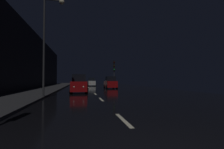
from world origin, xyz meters
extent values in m
cube|color=black|center=(0.00, 24.50, -0.01)|extent=(25.75, 84.00, 0.02)
cube|color=#28282B|center=(-6.67, 24.50, 0.07)|extent=(4.40, 84.00, 0.15)
cube|color=black|center=(-9.27, 21.00, 4.69)|extent=(0.80, 63.00, 9.37)
cube|color=beige|center=(0.00, 3.00, 0.01)|extent=(0.16, 2.20, 0.01)
cube|color=beige|center=(0.00, 9.61, 0.01)|extent=(0.16, 2.20, 0.01)
cube|color=beige|center=(0.00, 14.61, 0.01)|extent=(0.16, 2.20, 0.01)
cube|color=beige|center=(0.00, 24.12, 0.01)|extent=(0.16, 2.20, 0.01)
cube|color=beige|center=(0.00, 29.00, 0.01)|extent=(0.16, 2.20, 0.01)
cylinder|color=#38383A|center=(4.37, 25.77, 1.50)|extent=(0.12, 0.12, 3.00)
cube|color=black|center=(4.37, 25.77, 3.95)|extent=(0.35, 0.38, 1.90)
sphere|color=black|center=(4.35, 25.59, 4.58)|extent=(0.22, 0.22, 0.22)
sphere|color=black|center=(4.35, 25.59, 3.95)|extent=(0.22, 0.22, 0.22)
sphere|color=#19D84C|center=(4.35, 25.59, 3.32)|extent=(0.22, 0.22, 0.22)
cylinder|color=#2D2D30|center=(-4.57, 11.40, 4.16)|extent=(0.16, 0.16, 8.31)
cylinder|color=#2D2D30|center=(-3.87, 11.40, 8.26)|extent=(1.40, 0.10, 0.10)
sphere|color=beige|center=(-3.17, 11.40, 8.16)|extent=(0.44, 0.44, 0.44)
cube|color=maroon|center=(-1.73, 16.67, 0.77)|extent=(1.79, 4.17, 1.09)
cube|color=black|center=(-1.73, 16.82, 1.73)|extent=(1.52, 2.08, 0.83)
cylinder|color=black|center=(-0.86, 15.21, 0.32)|extent=(0.22, 0.64, 0.64)
cylinder|color=black|center=(-2.61, 15.21, 0.32)|extent=(0.22, 0.64, 0.64)
cylinder|color=black|center=(-0.86, 18.13, 0.32)|extent=(0.22, 0.64, 0.64)
cylinder|color=black|center=(-2.61, 18.13, 0.32)|extent=(0.22, 0.64, 0.64)
sphere|color=white|center=(-1.24, 14.63, 0.77)|extent=(0.18, 0.18, 0.18)
sphere|color=white|center=(-2.22, 14.63, 0.77)|extent=(0.18, 0.18, 0.18)
sphere|color=red|center=(-1.24, 18.71, 0.77)|extent=(0.18, 0.18, 0.18)
sphere|color=red|center=(-2.22, 18.71, 0.77)|extent=(0.18, 0.18, 0.18)
cube|color=silver|center=(1.17, 37.17, 0.71)|extent=(1.65, 3.84, 1.01)
cube|color=black|center=(1.17, 37.03, 1.59)|extent=(1.40, 1.92, 0.77)
cylinder|color=black|center=(0.36, 38.51, 0.29)|extent=(0.20, 0.59, 0.59)
cylinder|color=black|center=(1.98, 38.51, 0.29)|extent=(0.20, 0.59, 0.59)
cylinder|color=black|center=(0.36, 35.82, 0.29)|extent=(0.20, 0.59, 0.59)
cylinder|color=black|center=(1.98, 35.82, 0.29)|extent=(0.20, 0.59, 0.59)
sphere|color=slate|center=(0.72, 39.05, 0.71)|extent=(0.16, 0.16, 0.16)
sphere|color=slate|center=(1.62, 39.05, 0.71)|extent=(0.16, 0.16, 0.16)
sphere|color=red|center=(0.72, 35.29, 0.71)|extent=(0.16, 0.16, 0.16)
sphere|color=red|center=(1.62, 35.29, 0.71)|extent=(0.16, 0.16, 0.16)
cube|color=maroon|center=(3.57, 25.08, 0.74)|extent=(1.73, 4.04, 1.06)
cube|color=black|center=(3.57, 24.94, 1.68)|extent=(1.47, 2.02, 0.81)
cylinder|color=black|center=(2.72, 26.49, 0.31)|extent=(0.21, 0.62, 0.62)
cylinder|color=black|center=(4.42, 26.49, 0.31)|extent=(0.21, 0.62, 0.62)
cylinder|color=black|center=(2.72, 23.67, 0.31)|extent=(0.21, 0.62, 0.62)
cylinder|color=black|center=(4.42, 23.67, 0.31)|extent=(0.21, 0.62, 0.62)
sphere|color=slate|center=(3.10, 27.06, 0.74)|extent=(0.17, 0.17, 0.17)
sphere|color=slate|center=(4.05, 27.06, 0.74)|extent=(0.17, 0.17, 0.17)
sphere|color=red|center=(3.10, 23.10, 0.74)|extent=(0.17, 0.17, 0.17)
sphere|color=red|center=(4.05, 23.10, 0.74)|extent=(0.17, 0.17, 0.17)
camera|label=1|loc=(-1.63, -3.12, 1.54)|focal=26.59mm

